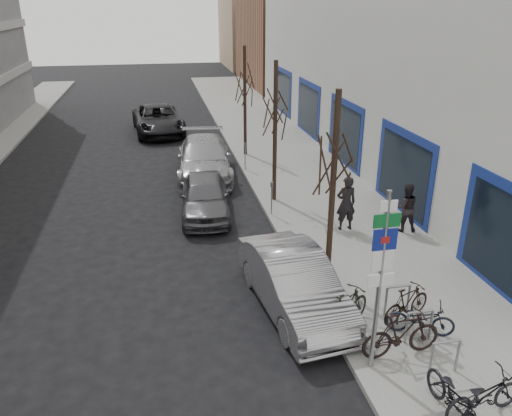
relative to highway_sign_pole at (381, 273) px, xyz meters
name	(u,v)px	position (x,y,z in m)	size (l,w,h in m)	color
ground	(262,387)	(-2.40, 0.01, -2.46)	(120.00, 120.00, 0.00)	black
sidewalk_east	(320,197)	(2.10, 10.01, -2.38)	(5.00, 70.00, 0.15)	slate
brick_building_far	(309,41)	(10.60, 40.01, 1.54)	(12.00, 14.00, 8.00)	brown
tan_building_far	(277,27)	(11.10, 55.01, 2.04)	(13.00, 12.00, 9.00)	#937A5B
highway_sign_pole	(381,273)	(0.00, 0.00, 0.00)	(0.55, 0.10, 4.20)	gray
bike_rack	(419,322)	(1.40, 0.61, -1.80)	(0.66, 2.26, 0.83)	gray
tree_near	(335,145)	(0.20, 3.51, 1.65)	(1.80, 1.80, 5.50)	black
tree_mid	(275,99)	(0.20, 10.01, 1.65)	(1.80, 1.80, 5.50)	black
tree_far	(245,76)	(0.20, 16.51, 1.65)	(1.80, 1.80, 5.50)	black
meter_front	(318,268)	(-0.25, 3.01, -1.54)	(0.10, 0.08, 1.27)	gray
meter_mid	(272,195)	(-0.25, 8.51, -1.54)	(0.10, 0.08, 1.27)	gray
meter_back	(245,153)	(-0.25, 14.01, -1.54)	(0.10, 0.08, 1.27)	gray
bike_near_left	(457,395)	(0.93, -1.66, -1.76)	(0.54, 1.79, 1.09)	black
bike_near_right	(402,334)	(0.77, 0.23, -1.74)	(0.56, 1.87, 1.13)	black
bike_mid_curb	(421,316)	(1.58, 0.87, -1.83)	(0.48, 1.58, 0.96)	black
bike_mid_inner	(346,310)	(-0.07, 1.38, -1.77)	(0.53, 1.77, 1.07)	black
bike_far_curb	(485,392)	(1.51, -1.66, -1.78)	(0.52, 1.72, 1.05)	black
bike_far_inner	(407,303)	(1.52, 1.45, -1.83)	(0.46, 1.56, 0.95)	black
parked_car_front	(294,283)	(-1.00, 2.66, -1.68)	(1.65, 4.73, 1.56)	#9F9EA3
parked_car_mid	(205,196)	(-2.60, 9.35, -1.72)	(1.74, 4.33, 1.48)	#505056
parked_car_back	(204,158)	(-2.17, 13.83, -1.61)	(2.38, 5.87, 1.70)	#939498
lane_car	(158,119)	(-4.10, 22.54, -1.63)	(2.74, 5.94, 1.65)	black
pedestrian_near	(346,203)	(1.94, 6.79, -1.35)	(0.70, 0.46, 1.91)	black
pedestrian_far	(406,207)	(3.89, 6.29, -1.45)	(0.63, 0.43, 1.72)	black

